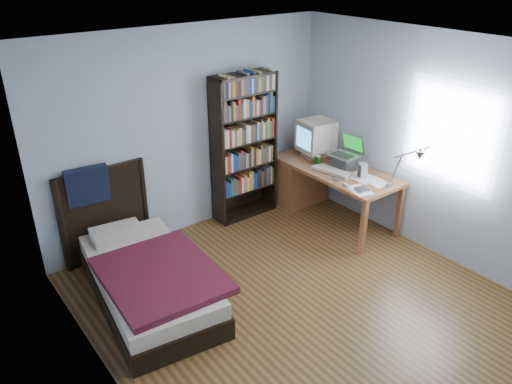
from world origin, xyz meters
TOP-DOWN VIEW (x-y plane):
  - room at (0.03, -0.00)m, footprint 4.20×4.24m
  - desk at (1.50, 1.59)m, footprint 0.75×1.70m
  - crt_monitor at (1.58, 1.59)m, footprint 0.47×0.44m
  - laptop at (1.60, 1.07)m, footprint 0.37×0.37m
  - desk_lamp at (1.50, -0.02)m, footprint 0.24×0.53m
  - keyboard at (1.38, 1.05)m, footprint 0.30×0.54m
  - speaker at (1.56, 0.72)m, footprint 0.11×0.11m
  - soda_can at (1.38, 1.31)m, footprint 0.07×0.07m
  - mouse at (1.48, 1.41)m, footprint 0.06×0.10m
  - phone_silver at (1.25, 0.84)m, footprint 0.07×0.11m
  - phone_grey at (1.23, 0.67)m, footprint 0.07×0.10m
  - external_drive at (1.27, 0.46)m, footprint 0.15×0.15m
  - bookshelf at (0.68, 1.94)m, footprint 0.85×0.30m
  - bed at (-1.17, 1.14)m, footprint 1.21×2.10m

SIDE VIEW (x-z plane):
  - bed at x=-1.17m, z-range -0.32..0.84m
  - desk at x=1.50m, z-range 0.05..0.78m
  - phone_grey at x=1.23m, z-range 0.73..0.75m
  - phone_silver at x=1.25m, z-range 0.73..0.75m
  - external_drive at x=1.27m, z-range 0.73..0.76m
  - mouse at x=1.48m, z-range 0.73..0.76m
  - keyboard at x=1.38m, z-range 0.72..0.77m
  - soda_can at x=1.38m, z-range 0.73..0.86m
  - speaker at x=1.56m, z-range 0.73..0.91m
  - laptop at x=1.60m, z-range 0.63..1.06m
  - bookshelf at x=0.68m, z-range 0.00..1.89m
  - crt_monitor at x=1.58m, z-range 0.76..1.26m
  - desk_lamp at x=1.50m, z-range 0.92..1.55m
  - room at x=0.03m, z-range 0.00..2.50m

